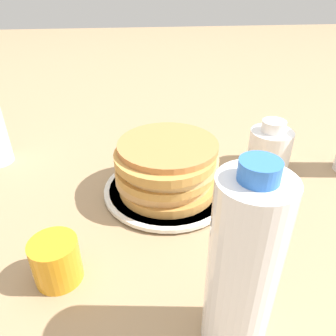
{
  "coord_description": "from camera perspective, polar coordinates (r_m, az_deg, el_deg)",
  "views": [
    {
      "loc": [
        -0.03,
        -0.52,
        0.36
      ],
      "look_at": [
        0.02,
        -0.02,
        0.05
      ],
      "focal_mm": 35.0,
      "sensor_mm": 36.0,
      "label": 1
    }
  ],
  "objects": [
    {
      "name": "cream_jug",
      "position": [
        0.72,
        17.32,
        3.48
      ],
      "size": [
        0.09,
        0.09,
        0.1
      ],
      "color": "white",
      "rests_on": "ground_plane"
    },
    {
      "name": "juice_glass",
      "position": [
        0.48,
        -18.89,
        -15.01
      ],
      "size": [
        0.06,
        0.06,
        0.06
      ],
      "color": "orange",
      "rests_on": "ground_plane"
    },
    {
      "name": "pancake_stack",
      "position": [
        0.59,
        -0.31,
        0.22
      ],
      "size": [
        0.19,
        0.19,
        0.09
      ],
      "color": "#C18841",
      "rests_on": "plate"
    },
    {
      "name": "ground_plane",
      "position": [
        0.63,
        -1.99,
        -3.52
      ],
      "size": [
        4.0,
        4.0,
        0.0
      ],
      "primitive_type": "plane",
      "color": "#9E7F5B"
    },
    {
      "name": "water_bottle_near",
      "position": [
        0.35,
        12.86,
        -16.74
      ],
      "size": [
        0.07,
        0.07,
        0.23
      ],
      "color": "white",
      "rests_on": "ground_plane"
    },
    {
      "name": "plate",
      "position": [
        0.62,
        -0.0,
        -3.71
      ],
      "size": [
        0.24,
        0.24,
        0.01
      ],
      "color": "silver",
      "rests_on": "ground_plane"
    }
  ]
}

